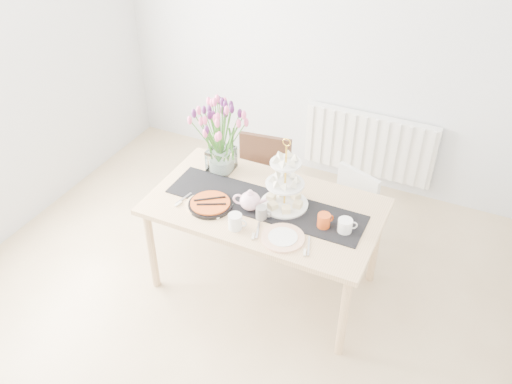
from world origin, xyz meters
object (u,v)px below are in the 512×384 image
at_px(teapot, 250,201).
at_px(cream_jug, 345,226).
at_px(chair_white, 347,211).
at_px(tart_tin, 210,204).
at_px(mug_orange, 324,221).
at_px(plate_right, 283,238).
at_px(radiator, 369,145).
at_px(chair_brown, 261,181).
at_px(cake_stand, 285,189).
at_px(mug_white, 235,222).
at_px(tulip_vase, 220,128).
at_px(dining_table, 265,213).
at_px(plate_left, 204,205).
at_px(mug_grey, 261,213).

xyz_separation_m(teapot, cream_jug, (0.65, 0.05, -0.02)).
relative_size(chair_white, tart_tin, 2.47).
distance_m(mug_orange, plate_right, 0.30).
distance_m(radiator, chair_brown, 1.19).
height_order(cake_stand, cream_jug, cake_stand).
bearing_deg(chair_brown, teapot, -78.66).
bearing_deg(chair_white, teapot, -106.13).
distance_m(teapot, mug_orange, 0.52).
height_order(radiator, teapot, teapot).
relative_size(chair_brown, mug_white, 7.94).
bearing_deg(mug_white, tulip_vase, 118.59).
bearing_deg(radiator, dining_table, -101.81).
xyz_separation_m(teapot, plate_right, (0.32, -0.18, -0.06)).
xyz_separation_m(chair_white, cake_stand, (-0.32, -0.53, 0.46)).
xyz_separation_m(radiator, chair_brown, (-0.62, -1.02, 0.05)).
distance_m(cake_stand, mug_orange, 0.35).
bearing_deg(tulip_vase, cake_stand, -19.20).
height_order(cake_stand, mug_white, cake_stand).
bearing_deg(tart_tin, mug_orange, 9.15).
height_order(dining_table, tart_tin, tart_tin).
relative_size(tart_tin, plate_left, 1.20).
xyz_separation_m(tart_tin, mug_white, (0.26, -0.13, 0.04)).
distance_m(tulip_vase, mug_grey, 0.72).
bearing_deg(plate_right, chair_white, 77.19).
distance_m(dining_table, plate_right, 0.38).
distance_m(dining_table, cream_jug, 0.60).
height_order(radiator, chair_white, chair_white).
bearing_deg(plate_left, radiator, 68.23).
distance_m(chair_white, cake_stand, 0.77).
distance_m(dining_table, plate_left, 0.43).
relative_size(tulip_vase, tart_tin, 2.15).
height_order(mug_white, plate_right, mug_white).
xyz_separation_m(dining_table, cream_jug, (0.58, -0.04, 0.12)).
xyz_separation_m(chair_brown, mug_white, (0.22, -0.87, 0.30)).
bearing_deg(plate_left, tart_tin, 10.93).
xyz_separation_m(mug_white, mug_orange, (0.51, 0.26, -0.00)).
distance_m(radiator, mug_grey, 1.78).
relative_size(teapot, mug_white, 2.10).
bearing_deg(plate_left, cake_stand, 25.03).
xyz_separation_m(mug_grey, plate_left, (-0.42, -0.04, -0.04)).
bearing_deg(plate_right, mug_white, -173.56).
distance_m(chair_white, plate_left, 1.16).
distance_m(radiator, dining_table, 1.62).
relative_size(cake_stand, plate_right, 1.71).
distance_m(tulip_vase, cake_stand, 0.67).
xyz_separation_m(chair_white, plate_right, (-0.19, -0.85, 0.33)).
distance_m(cake_stand, mug_grey, 0.23).
relative_size(tulip_vase, plate_left, 2.58).
height_order(dining_table, chair_white, chair_white).
relative_size(cream_jug, mug_white, 0.88).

